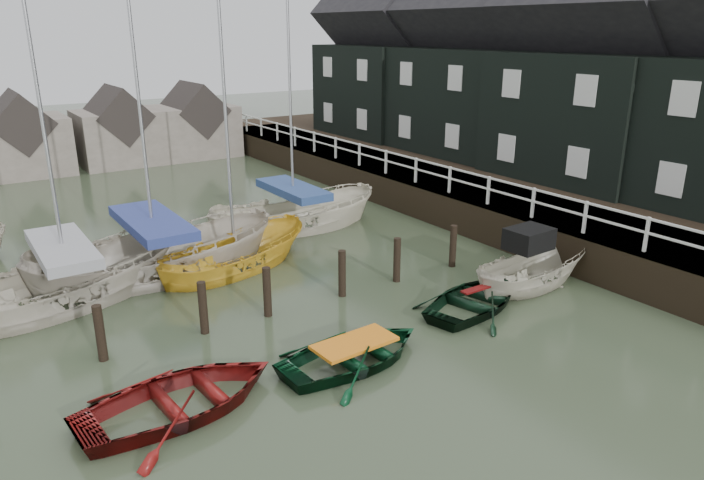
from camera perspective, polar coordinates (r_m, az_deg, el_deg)
ground at (r=15.52m, az=1.47°, el=-9.79°), size 120.00×120.00×0.00m
pier at (r=28.17m, az=5.46°, el=4.85°), size 3.04×32.00×2.70m
land_strip at (r=32.04m, az=13.14°, el=4.83°), size 14.00×38.00×1.50m
quay_houses at (r=30.32m, az=15.83°, el=14.75°), size 6.52×28.14×10.01m
mooring_pilings at (r=17.12m, az=-7.44°, el=-5.25°), size 13.72×0.22×1.80m
far_sheds at (r=38.52m, az=-20.68°, el=9.22°), size 14.00×4.08×4.39m
rowboat_red at (r=13.69m, az=-15.16°, el=-14.77°), size 4.41×3.32×0.87m
rowboat_green at (r=14.88m, az=0.23°, el=-11.13°), size 3.88×2.86×0.78m
rowboat_dkgreen at (r=17.94m, az=11.16°, el=-6.05°), size 4.25×3.50×0.77m
motorboat at (r=19.73m, az=15.85°, el=-3.81°), size 4.50×1.86×2.64m
sailboat_a at (r=19.70m, az=-24.23°, el=-4.93°), size 7.43×4.42×11.45m
sailboat_b at (r=20.72m, az=-17.27°, el=-2.96°), size 7.90×3.49×11.63m
sailboat_c at (r=20.77m, az=-10.56°, el=-2.48°), size 6.05×3.53×10.31m
sailboat_d at (r=24.56m, az=-5.28°, el=1.22°), size 7.05×3.50×13.00m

